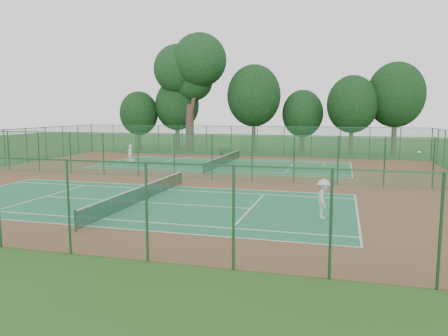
{
  "coord_description": "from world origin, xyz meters",
  "views": [
    {
      "loc": [
        11.03,
        -31.44,
        5.2
      ],
      "look_at": [
        3.79,
        -4.87,
        1.6
      ],
      "focal_mm": 35.0,
      "sensor_mm": 36.0,
      "label": 1
    }
  ],
  "objects_px": {
    "player_far": "(130,153)",
    "big_tree": "(190,68)",
    "kit_bag": "(131,160)",
    "trash_bin": "(174,151)",
    "player_near": "(323,199)",
    "bench": "(225,152)"
  },
  "relations": [
    {
      "from": "player_near",
      "to": "trash_bin",
      "type": "distance_m",
      "value": 33.56
    },
    {
      "from": "player_far",
      "to": "bench",
      "type": "height_order",
      "value": "player_far"
    },
    {
      "from": "kit_bag",
      "to": "big_tree",
      "type": "distance_m",
      "value": 18.09
    },
    {
      "from": "big_tree",
      "to": "player_near",
      "type": "bearing_deg",
      "value": -60.99
    },
    {
      "from": "player_far",
      "to": "trash_bin",
      "type": "relative_size",
      "value": 2.28
    },
    {
      "from": "trash_bin",
      "to": "player_far",
      "type": "bearing_deg",
      "value": -99.76
    },
    {
      "from": "player_far",
      "to": "big_tree",
      "type": "xyz_separation_m",
      "value": [
        1.51,
        14.53,
        9.87
      ]
    },
    {
      "from": "bench",
      "to": "kit_bag",
      "type": "distance_m",
      "value": 11.29
    },
    {
      "from": "bench",
      "to": "big_tree",
      "type": "height_order",
      "value": "big_tree"
    },
    {
      "from": "trash_bin",
      "to": "bench",
      "type": "bearing_deg",
      "value": -3.74
    },
    {
      "from": "player_far",
      "to": "trash_bin",
      "type": "height_order",
      "value": "player_far"
    },
    {
      "from": "player_near",
      "to": "trash_bin",
      "type": "xyz_separation_m",
      "value": [
        -18.82,
        27.78,
        -0.59
      ]
    },
    {
      "from": "bench",
      "to": "kit_bag",
      "type": "relative_size",
      "value": 1.93
    },
    {
      "from": "bench",
      "to": "big_tree",
      "type": "xyz_separation_m",
      "value": [
        -6.49,
        6.5,
        10.29
      ]
    },
    {
      "from": "bench",
      "to": "big_tree",
      "type": "relative_size",
      "value": 0.1
    },
    {
      "from": "bench",
      "to": "player_far",
      "type": "bearing_deg",
      "value": -116.88
    },
    {
      "from": "player_near",
      "to": "big_tree",
      "type": "distance_m",
      "value": 39.92
    },
    {
      "from": "player_far",
      "to": "kit_bag",
      "type": "distance_m",
      "value": 0.75
    },
    {
      "from": "player_far",
      "to": "big_tree",
      "type": "height_order",
      "value": "big_tree"
    },
    {
      "from": "kit_bag",
      "to": "big_tree",
      "type": "xyz_separation_m",
      "value": [
        1.39,
        14.58,
        10.61
      ]
    },
    {
      "from": "big_tree",
      "to": "trash_bin",
      "type": "bearing_deg",
      "value": -90.48
    },
    {
      "from": "player_near",
      "to": "kit_bag",
      "type": "distance_m",
      "value": 27.9
    }
  ]
}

